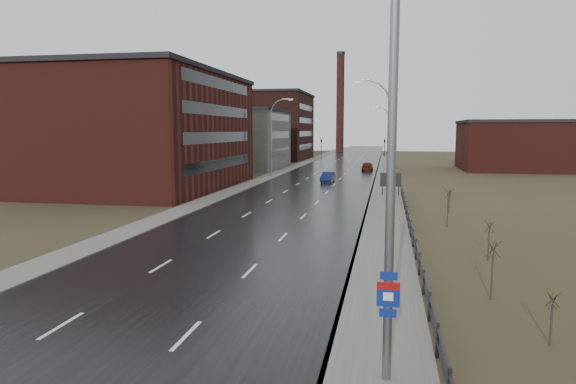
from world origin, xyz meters
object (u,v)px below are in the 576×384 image
at_px(streetlight_main, 378,160).
at_px(car_near, 328,177).
at_px(car_far, 367,167).
at_px(billboard, 391,180).

height_order(streetlight_main, car_near, streetlight_main).
bearing_deg(streetlight_main, car_near, 97.85).
distance_m(streetlight_main, car_far, 73.30).
bearing_deg(car_near, car_far, 80.53).
height_order(billboard, car_near, billboard).
relative_size(streetlight_main, car_near, 3.03).
bearing_deg(billboard, car_near, 121.45).
bearing_deg(car_near, billboard, -55.65).
distance_m(streetlight_main, car_near, 53.95).
bearing_deg(car_near, streetlight_main, -79.25).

